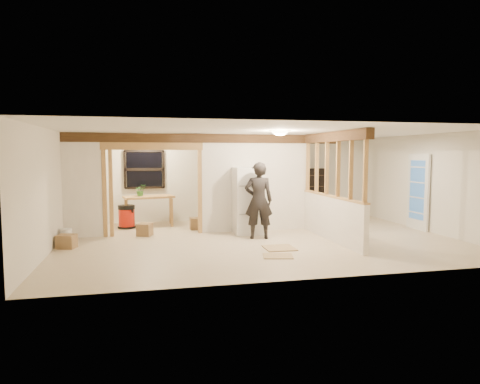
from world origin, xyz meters
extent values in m
cube|color=#C7B494|center=(0.00, 0.00, -0.01)|extent=(9.00, 6.50, 0.01)
cube|color=white|center=(0.00, 0.00, 2.50)|extent=(9.00, 6.50, 0.01)
cube|color=silver|center=(0.00, 3.25, 1.25)|extent=(9.00, 0.01, 2.50)
cube|color=silver|center=(0.00, -3.25, 1.25)|extent=(9.00, 0.01, 2.50)
cube|color=silver|center=(-4.50, 0.00, 1.25)|extent=(0.01, 6.50, 2.50)
cube|color=silver|center=(4.50, 0.00, 1.25)|extent=(0.01, 6.50, 2.50)
cube|color=silver|center=(-4.05, 1.20, 1.25)|extent=(0.90, 0.12, 2.50)
cube|color=silver|center=(0.20, 1.20, 1.25)|extent=(2.80, 0.12, 2.50)
cube|color=#B3874B|center=(-2.40, 1.20, 1.10)|extent=(2.46, 0.14, 2.20)
cube|color=#4A3019|center=(-1.00, 1.20, 2.38)|extent=(7.00, 0.18, 0.22)
cube|color=#4A3019|center=(1.60, -0.40, 2.38)|extent=(0.18, 3.30, 0.22)
cube|color=silver|center=(1.60, -0.40, 0.50)|extent=(0.12, 3.20, 1.00)
cube|color=#B3874B|center=(1.60, -0.40, 1.66)|extent=(0.14, 3.20, 1.32)
cube|color=black|center=(-2.60, 3.17, 1.55)|extent=(1.12, 0.10, 1.10)
cube|color=white|center=(4.42, 0.40, 1.00)|extent=(0.12, 0.86, 2.00)
ellipsoid|color=#FFEABF|center=(0.30, -0.50, 2.48)|extent=(0.36, 0.36, 0.16)
ellipsoid|color=#FFEABF|center=(-2.50, 2.30, 2.48)|extent=(0.32, 0.32, 0.14)
ellipsoid|color=#FFD88C|center=(-2.00, 1.60, 2.18)|extent=(0.07, 0.07, 0.07)
cube|color=silver|center=(-0.10, 0.81, 0.83)|extent=(0.68, 0.67, 1.66)
imported|color=black|center=(0.00, 0.13, 0.90)|extent=(0.73, 0.55, 1.81)
cube|color=#B3874B|center=(-2.50, 2.53, 0.42)|extent=(1.44, 0.93, 0.84)
imported|color=#225121|center=(-2.72, 2.51, 1.00)|extent=(0.37, 0.34, 0.33)
cylinder|color=#AF180A|center=(-3.09, 2.29, 0.32)|extent=(0.63, 0.63, 0.63)
cube|color=black|center=(2.55, 3.05, 0.77)|extent=(0.77, 0.26, 1.54)
cylinder|color=white|center=(-4.34, 0.53, 0.17)|extent=(0.33, 0.33, 0.33)
cube|color=olive|center=(-1.27, 1.71, 0.16)|extent=(0.36, 0.31, 0.31)
cube|color=olive|center=(-2.62, 1.09, 0.15)|extent=(0.42, 0.42, 0.30)
cube|color=olive|center=(-4.24, 0.00, 0.15)|extent=(0.43, 0.39, 0.29)
cube|color=tan|center=(0.14, -1.01, 0.01)|extent=(0.63, 0.63, 0.02)
cube|color=tan|center=(-0.11, -1.68, 0.01)|extent=(0.66, 0.58, 0.02)
camera|label=1|loc=(-2.63, -9.49, 1.98)|focal=32.00mm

